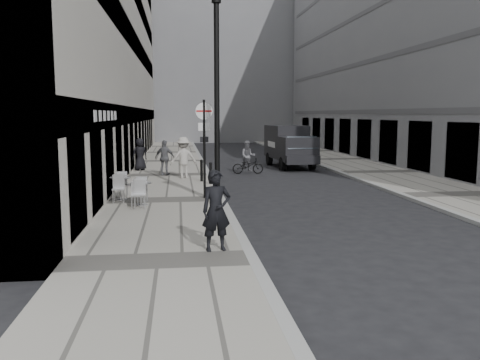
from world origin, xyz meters
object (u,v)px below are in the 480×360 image
object	(u,v)px
sign_post	(204,135)
cyclist	(248,161)
panel_van	(289,144)
walking_man	(216,211)
lamppost	(217,87)

from	to	relation	value
sign_post	cyclist	distance (m)	8.84
sign_post	panel_van	world-z (taller)	sign_post
walking_man	lamppost	xyz separation A→B (m)	(0.52, 6.41, 3.05)
walking_man	sign_post	world-z (taller)	sign_post
walking_man	lamppost	size ratio (longest dim) A/B	0.26
walking_man	sign_post	xyz separation A→B (m)	(0.12, 7.21, 1.36)
panel_van	cyclist	xyz separation A→B (m)	(-2.91, -3.10, -0.70)
sign_post	cyclist	size ratio (longest dim) A/B	2.02
lamppost	panel_van	bearing A→B (deg)	66.69
lamppost	cyclist	xyz separation A→B (m)	(2.32, 9.04, -3.39)
sign_post	panel_van	size ratio (longest dim) A/B	0.66
cyclist	lamppost	bearing A→B (deg)	-101.49
walking_man	panel_van	bearing A→B (deg)	61.29
lamppost	cyclist	bearing A→B (deg)	75.58
sign_post	panel_van	bearing A→B (deg)	61.67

